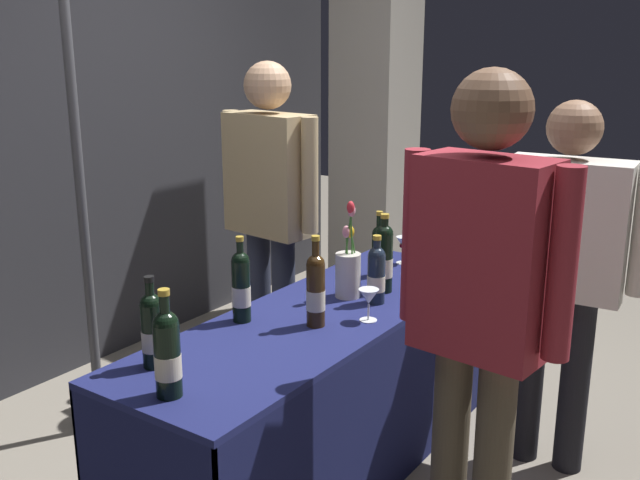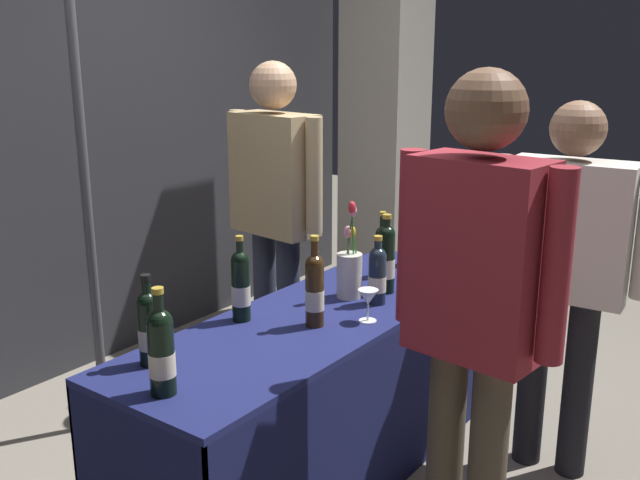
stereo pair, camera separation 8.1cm
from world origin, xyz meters
TOP-DOWN VIEW (x-y plane):
  - ground_plane at (0.00, 0.00)m, footprint 12.00×12.00m
  - back_partition at (0.00, 1.78)m, footprint 5.01×0.12m
  - concrete_pillar at (1.95, 0.90)m, footprint 0.44×0.44m
  - tasting_table at (0.00, 0.00)m, footprint 1.90×0.62m
  - featured_wine_bottle at (0.37, -0.07)m, footprint 0.08×0.08m
  - display_bottle_0 at (-0.71, 0.17)m, footprint 0.07×0.07m
  - display_bottle_1 at (0.55, 0.05)m, footprint 0.07×0.07m
  - display_bottle_2 at (-0.12, -0.06)m, footprint 0.07×0.07m
  - display_bottle_3 at (-0.83, -0.02)m, footprint 0.08×0.08m
  - display_bottle_4 at (-0.24, 0.20)m, footprint 0.07×0.07m
  - display_bottle_5 at (0.23, -0.12)m, footprint 0.07×0.07m
  - wine_glass_near_vendor at (0.61, -0.18)m, footprint 0.07×0.07m
  - wine_glass_mid at (0.04, -0.20)m, footprint 0.08×0.08m
  - wine_glass_near_taster at (0.79, 0.05)m, footprint 0.08×0.08m
  - flower_vase at (0.23, 0.01)m, footprint 0.11×0.11m
  - vendor_presenter at (0.56, 0.69)m, footprint 0.26×0.62m
  - taster_foreground_right at (-0.24, -0.76)m, footprint 0.25×0.56m
  - taster_foreground_left at (0.65, -0.74)m, footprint 0.24×0.65m
  - booth_signpost at (-0.26, 1.08)m, footprint 0.48×0.04m

SIDE VIEW (x-z plane):
  - ground_plane at x=0.00m, z-range 0.00..0.00m
  - tasting_table at x=0.00m, z-range 0.14..0.87m
  - wine_glass_near_vendor at x=0.61m, z-range 0.76..0.88m
  - wine_glass_mid at x=0.04m, z-range 0.76..0.89m
  - wine_glass_near_taster at x=0.79m, z-range 0.76..0.90m
  - flower_vase at x=0.23m, z-range 0.64..1.06m
  - display_bottle_1 at x=0.55m, z-range 0.70..1.01m
  - display_bottle_5 at x=0.23m, z-range 0.71..1.00m
  - display_bottle_0 at x=-0.71m, z-range 0.71..1.02m
  - display_bottle_3 at x=-0.83m, z-range 0.70..1.04m
  - display_bottle_4 at x=-0.24m, z-range 0.71..1.04m
  - display_bottle_2 at x=-0.12m, z-range 0.70..1.05m
  - featured_wine_bottle at x=0.37m, z-range 0.71..1.05m
  - taster_foreground_left at x=0.65m, z-range 0.16..1.71m
  - taster_foreground_right at x=-0.24m, z-range 0.17..1.87m
  - vendor_presenter at x=0.56m, z-range 0.18..1.86m
  - back_partition at x=0.00m, z-range 0.00..2.43m
  - concrete_pillar at x=1.95m, z-range 0.00..2.82m
  - booth_signpost at x=-0.26m, z-range 0.25..2.57m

